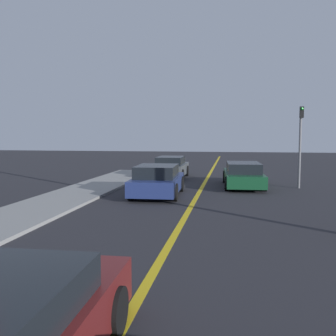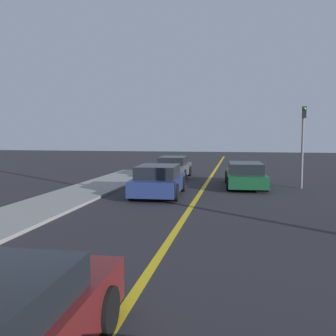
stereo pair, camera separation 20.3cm
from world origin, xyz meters
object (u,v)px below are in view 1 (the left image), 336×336
object	(u,v)px
car_far_distant	(157,181)
car_oncoming_far	(171,167)
car_parked_left_lot	(243,175)
traffic_light	(300,139)

from	to	relation	value
car_far_distant	car_oncoming_far	xyz separation A→B (m)	(-0.52, 6.80, -0.02)
car_parked_left_lot	car_oncoming_far	size ratio (longest dim) A/B	1.15
traffic_light	car_parked_left_lot	bearing A→B (deg)	179.12
car_oncoming_far	traffic_light	bearing A→B (deg)	-26.42
car_far_distant	car_parked_left_lot	world-z (taller)	car_far_distant
car_far_distant	car_oncoming_far	bearing A→B (deg)	92.18
car_parked_left_lot	car_oncoming_far	xyz separation A→B (m)	(-4.29, 3.39, 0.02)
car_far_distant	traffic_light	bearing A→B (deg)	25.24
car_oncoming_far	traffic_light	world-z (taller)	traffic_light
car_oncoming_far	car_parked_left_lot	bearing A→B (deg)	-38.69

